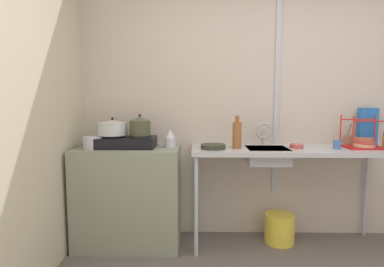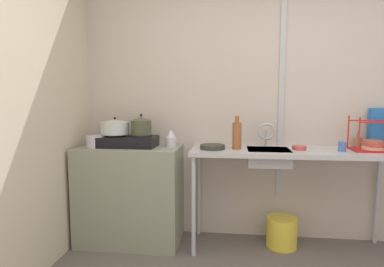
% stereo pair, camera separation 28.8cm
% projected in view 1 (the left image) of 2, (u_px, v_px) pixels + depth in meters
% --- Properties ---
extents(wall_back, '(4.57, 0.10, 2.73)m').
position_uv_depth(wall_back, '(274.00, 97.00, 3.15)').
color(wall_back, beige).
rests_on(wall_back, ground).
extents(wall_metal_strip, '(0.05, 0.01, 2.18)m').
position_uv_depth(wall_metal_strip, '(277.00, 83.00, 3.07)').
color(wall_metal_strip, '#B8B9BB').
extents(counter_concrete, '(0.94, 0.53, 0.91)m').
position_uv_depth(counter_concrete, '(129.00, 196.00, 2.95)').
color(counter_concrete, gray).
rests_on(counter_concrete, ground).
extents(counter_sink, '(1.75, 0.53, 0.91)m').
position_uv_depth(counter_sink, '(289.00, 155.00, 2.88)').
color(counter_sink, '#B8B9BB').
rests_on(counter_sink, ground).
extents(stove, '(0.52, 0.32, 0.11)m').
position_uv_depth(stove, '(127.00, 142.00, 2.90)').
color(stove, black).
rests_on(stove, counter_concrete).
extents(pot_on_left_burner, '(0.26, 0.26, 0.16)m').
position_uv_depth(pot_on_left_burner, '(113.00, 128.00, 2.89)').
color(pot_on_left_burner, silver).
rests_on(pot_on_left_burner, stove).
extents(pot_on_right_burner, '(0.19, 0.19, 0.19)m').
position_uv_depth(pot_on_right_burner, '(140.00, 126.00, 2.88)').
color(pot_on_right_burner, '#454830').
rests_on(pot_on_right_burner, stove).
extents(pot_beside_stove, '(0.17, 0.17, 0.11)m').
position_uv_depth(pot_beside_stove, '(93.00, 143.00, 2.82)').
color(pot_beside_stove, silver).
rests_on(pot_beside_stove, counter_concrete).
extents(percolator, '(0.10, 0.10, 0.16)m').
position_uv_depth(percolator, '(170.00, 139.00, 2.93)').
color(percolator, silver).
rests_on(percolator, counter_concrete).
extents(sink_basin, '(0.36, 0.34, 0.14)m').
position_uv_depth(sink_basin, '(267.00, 156.00, 2.88)').
color(sink_basin, '#B8B9BB').
rests_on(sink_basin, counter_sink).
extents(faucet, '(0.16, 0.09, 0.22)m').
position_uv_depth(faucet, '(264.00, 132.00, 3.00)').
color(faucet, '#B8B9BB').
rests_on(faucet, counter_sink).
extents(frying_pan, '(0.22, 0.22, 0.04)m').
position_uv_depth(frying_pan, '(213.00, 147.00, 2.83)').
color(frying_pan, '#303426').
rests_on(frying_pan, counter_sink).
extents(dish_rack, '(0.34, 0.26, 0.29)m').
position_uv_depth(dish_rack, '(364.00, 143.00, 2.88)').
color(dish_rack, red).
rests_on(dish_rack, counter_sink).
extents(cup_by_rack, '(0.06, 0.06, 0.08)m').
position_uv_depth(cup_by_rack, '(337.00, 144.00, 2.81)').
color(cup_by_rack, '#466AB2').
rests_on(cup_by_rack, counter_sink).
extents(small_bowl_on_drainboard, '(0.12, 0.12, 0.04)m').
position_uv_depth(small_bowl_on_drainboard, '(296.00, 146.00, 2.87)').
color(small_bowl_on_drainboard, '#C04A46').
rests_on(small_bowl_on_drainboard, counter_sink).
extents(bottle_by_sink, '(0.08, 0.08, 0.29)m').
position_uv_depth(bottle_by_sink, '(237.00, 135.00, 2.83)').
color(bottle_by_sink, '#97562C').
rests_on(bottle_by_sink, counter_sink).
extents(cereal_box, '(0.18, 0.08, 0.36)m').
position_uv_depth(cereal_box, '(368.00, 126.00, 3.06)').
color(cereal_box, blue).
rests_on(cereal_box, counter_sink).
extents(utensil_jar, '(0.07, 0.07, 0.21)m').
position_uv_depth(utensil_jar, '(348.00, 140.00, 3.07)').
color(utensil_jar, '#99694E').
rests_on(utensil_jar, counter_sink).
extents(bucket_on_floor, '(0.27, 0.27, 0.27)m').
position_uv_depth(bucket_on_floor, '(279.00, 228.00, 3.00)').
color(bucket_on_floor, yellow).
rests_on(bucket_on_floor, ground).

